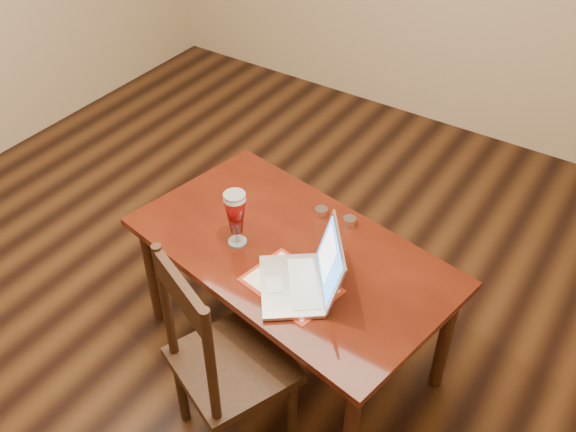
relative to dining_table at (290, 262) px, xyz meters
The scene contains 3 objects.
ground 0.77m from the dining_table, behind, with size 5.00×5.00×0.00m, color black.
dining_table is the anchor object (origin of this frame).
dining_chair 0.56m from the dining_table, 85.52° to the right, with size 0.58×0.57×1.06m.
Camera 1 is at (1.61, -1.73, 2.59)m, focal length 40.00 mm.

